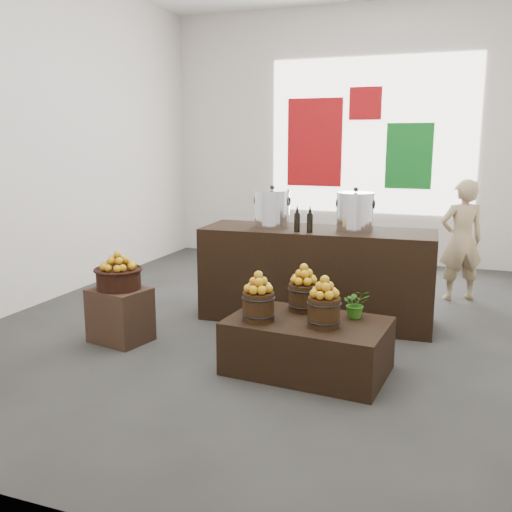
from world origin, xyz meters
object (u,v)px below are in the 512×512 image
(display_table, at_px, (307,346))
(counter, at_px, (316,275))
(stock_pot_left, at_px, (272,210))
(wicker_basket, at_px, (119,279))
(shopper, at_px, (461,240))
(crate, at_px, (120,315))
(stock_pot_center, at_px, (355,213))

(display_table, height_order, counter, counter)
(display_table, bearing_deg, stock_pot_left, 124.39)
(wicker_basket, relative_size, counter, 0.17)
(display_table, relative_size, shopper, 0.89)
(crate, height_order, shopper, shopper)
(display_table, bearing_deg, wicker_basket, -178.05)
(crate, bearing_deg, wicker_basket, 0.00)
(wicker_basket, distance_m, stock_pot_center, 2.50)
(stock_pot_center, bearing_deg, wicker_basket, -146.38)
(counter, height_order, shopper, shopper)
(shopper, bearing_deg, wicker_basket, 17.31)
(wicker_basket, distance_m, counter, 2.11)
(wicker_basket, relative_size, stock_pot_left, 1.11)
(wicker_basket, bearing_deg, stock_pot_center, 33.62)
(crate, bearing_deg, display_table, -2.66)
(wicker_basket, bearing_deg, stock_pot_left, 49.01)
(display_table, distance_m, shopper, 3.09)
(stock_pot_left, distance_m, stock_pot_center, 0.90)
(crate, distance_m, wicker_basket, 0.36)
(wicker_basket, height_order, stock_pot_left, stock_pot_left)
(crate, height_order, display_table, crate)
(display_table, height_order, shopper, shopper)
(crate, distance_m, stock_pot_left, 1.96)
(shopper, bearing_deg, display_table, 43.41)
(stock_pot_left, bearing_deg, stock_pot_center, 3.14)
(shopper, bearing_deg, stock_pot_center, 28.31)
(crate, distance_m, display_table, 1.92)
(wicker_basket, xyz_separation_m, stock_pot_left, (1.13, 1.30, 0.58))
(counter, relative_size, shopper, 1.66)
(display_table, bearing_deg, shopper, 72.14)
(display_table, xyz_separation_m, counter, (-0.29, 1.42, 0.28))
(stock_pot_left, xyz_separation_m, stock_pot_center, (0.90, 0.05, 0.00))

